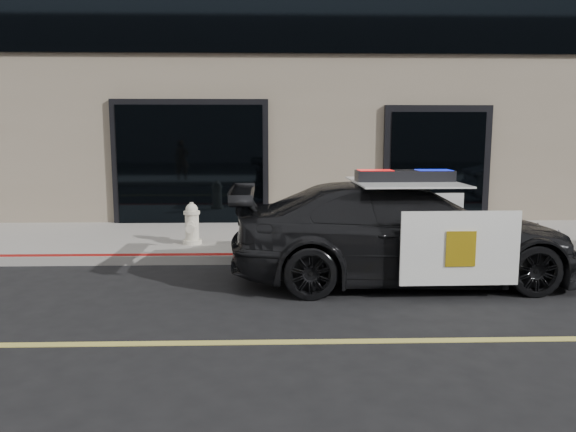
{
  "coord_description": "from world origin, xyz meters",
  "views": [
    {
      "loc": [
        0.79,
        -5.57,
        2.17
      ],
      "look_at": [
        1.02,
        2.2,
        1.0
      ],
      "focal_mm": 35.0,
      "sensor_mm": 36.0,
      "label": 1
    }
  ],
  "objects": [
    {
      "name": "ground",
      "position": [
        0.0,
        0.0,
        0.0
      ],
      "size": [
        120.0,
        120.0,
        0.0
      ],
      "primitive_type": "plane",
      "color": "black",
      "rests_on": "ground"
    },
    {
      "name": "sidewalk_n",
      "position": [
        0.0,
        5.25,
        0.07
      ],
      "size": [
        60.0,
        3.5,
        0.15
      ],
      "primitive_type": "cube",
      "color": "gray",
      "rests_on": "ground"
    },
    {
      "name": "police_car",
      "position": [
        2.7,
        2.39,
        0.73
      ],
      "size": [
        2.36,
        5.04,
        1.63
      ],
      "color": "black",
      "rests_on": "ground"
    },
    {
      "name": "fire_hydrant",
      "position": [
        -0.65,
        4.49,
        0.51
      ],
      "size": [
        0.34,
        0.48,
        0.76
      ],
      "color": "silver",
      "rests_on": "sidewalk_n"
    }
  ]
}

